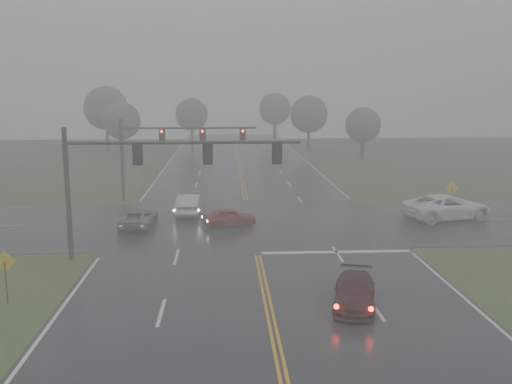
{
  "coord_description": "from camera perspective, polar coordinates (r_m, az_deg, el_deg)",
  "views": [
    {
      "loc": [
        -1.85,
        -16.55,
        9.15
      ],
      "look_at": [
        0.02,
        16.0,
        3.25
      ],
      "focal_mm": 40.0,
      "sensor_mm": 36.0,
      "label": 1
    }
  ],
  "objects": [
    {
      "name": "tree_ne_a",
      "position": [
        86.31,
        5.3,
        7.73
      ],
      "size": [
        5.61,
        5.61,
        8.24
      ],
      "color": "#31281F",
      "rests_on": "ground"
    },
    {
      "name": "sedan_silver",
      "position": [
        42.55,
        -6.69,
        -2.24
      ],
      "size": [
        1.77,
        4.72,
        1.54
      ],
      "primitive_type": "imported",
      "rotation": [
        0.0,
        0.0,
        3.11
      ],
      "color": "#B9BBC1",
      "rests_on": "ground"
    },
    {
      "name": "sedan_red",
      "position": [
        38.74,
        -2.66,
        -3.42
      ],
      "size": [
        3.89,
        2.39,
        1.24
      ],
      "primitive_type": "imported",
      "rotation": [
        0.0,
        0.0,
        1.85
      ],
      "color": "maroon",
      "rests_on": "ground"
    },
    {
      "name": "ground",
      "position": [
        19.0,
        2.86,
        -18.55
      ],
      "size": [
        180.0,
        180.0,
        0.0
      ],
      "primitive_type": "plane",
      "color": "#2F471E",
      "rests_on": "ground"
    },
    {
      "name": "sedan_maroon",
      "position": [
        25.21,
        9.79,
        -11.19
      ],
      "size": [
        2.72,
        4.55,
        1.23
      ],
      "primitive_type": "imported",
      "rotation": [
        0.0,
        0.0,
        -0.25
      ],
      "color": "black",
      "rests_on": "ground"
    },
    {
      "name": "tree_n_far",
      "position": [
        104.44,
        1.9,
        8.29
      ],
      "size": [
        5.79,
        5.79,
        8.51
      ],
      "color": "#31281F",
      "rests_on": "ground"
    },
    {
      "name": "car_grey",
      "position": [
        39.24,
        -11.64,
        -3.45
      ],
      "size": [
        2.31,
        4.55,
        1.23
      ],
      "primitive_type": "imported",
      "rotation": [
        0.0,
        0.0,
        3.08
      ],
      "color": "#5C5F64",
      "rests_on": "ground"
    },
    {
      "name": "pickup_white",
      "position": [
        42.96,
        18.51,
        -2.58
      ],
      "size": [
        6.84,
        4.41,
        1.75
      ],
      "primitive_type": "imported",
      "rotation": [
        0.0,
        0.0,
        1.83
      ],
      "color": "white",
      "rests_on": "ground"
    },
    {
      "name": "tree_nw_a",
      "position": [
        79.72,
        -13.29,
        6.93
      ],
      "size": [
        5.08,
        5.08,
        7.47
      ],
      "color": "#31281F",
      "rests_on": "ground"
    },
    {
      "name": "cross_street",
      "position": [
        39.66,
        -0.52,
        -3.08
      ],
      "size": [
        120.0,
        14.0,
        0.02
      ],
      "primitive_type": "cube",
      "color": "black",
      "rests_on": "ground"
    },
    {
      "name": "stop_bar",
      "position": [
        32.89,
        8.03,
        -6.0
      ],
      "size": [
        8.5,
        0.5,
        0.01
      ],
      "primitive_type": "cube",
      "color": "silver",
      "rests_on": "ground"
    },
    {
      "name": "sign_diamond_east",
      "position": [
        43.81,
        18.99,
        -0.02
      ],
      "size": [
        1.07,
        0.26,
        2.61
      ],
      "rotation": [
        0.0,
        0.0,
        0.2
      ],
      "color": "black",
      "rests_on": "ground"
    },
    {
      "name": "sign_diamond_west",
      "position": [
        26.9,
        -23.8,
        -6.98
      ],
      "size": [
        0.98,
        0.17,
        2.35
      ],
      "rotation": [
        0.0,
        0.0,
        -0.13
      ],
      "color": "black",
      "rests_on": "ground"
    },
    {
      "name": "main_road",
      "position": [
        37.72,
        -0.37,
        -3.78
      ],
      "size": [
        18.0,
        160.0,
        0.02
      ],
      "primitive_type": "cube",
      "color": "black",
      "rests_on": "ground"
    },
    {
      "name": "signal_gantry_near",
      "position": [
        31.1,
        -11.56,
        2.46
      ],
      "size": [
        12.64,
        0.31,
        7.19
      ],
      "color": "black",
      "rests_on": "ground"
    },
    {
      "name": "tree_n_mid",
      "position": [
        94.08,
        -6.46,
        7.72
      ],
      "size": [
        5.28,
        5.28,
        7.75
      ],
      "color": "#31281F",
      "rests_on": "ground"
    },
    {
      "name": "tree_nw_b",
      "position": [
        88.75,
        -14.76,
        8.11
      ],
      "size": [
        6.56,
        6.56,
        9.64
      ],
      "color": "#31281F",
      "rests_on": "ground"
    },
    {
      "name": "tree_e_near",
      "position": [
        76.37,
        10.66,
        6.57
      ],
      "size": [
        4.65,
        4.65,
        6.83
      ],
      "color": "#31281F",
      "rests_on": "ground"
    },
    {
      "name": "signal_gantry_far",
      "position": [
        47.62,
        -9.26,
        4.83
      ],
      "size": [
        11.2,
        0.35,
        6.81
      ],
      "color": "black",
      "rests_on": "ground"
    }
  ]
}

